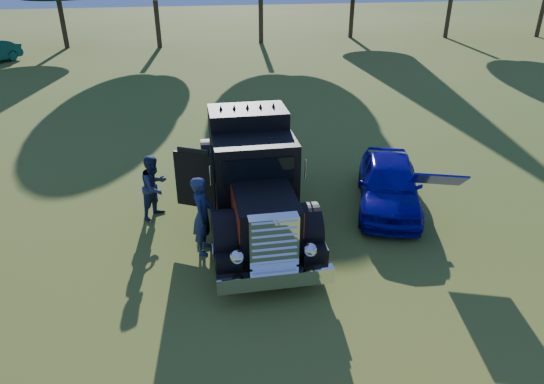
{
  "coord_description": "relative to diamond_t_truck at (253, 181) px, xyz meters",
  "views": [
    {
      "loc": [
        -2.17,
        -9.88,
        6.77
      ],
      "look_at": [
        -0.28,
        0.82,
        1.32
      ],
      "focal_mm": 32.0,
      "sensor_mm": 36.0,
      "label": 1
    }
  ],
  "objects": [
    {
      "name": "spectator_near",
      "position": [
        -1.39,
        -1.11,
        -0.28
      ],
      "size": [
        0.66,
        0.83,
        2.01
      ],
      "primitive_type": "imported",
      "rotation": [
        0.0,
        0.0,
        1.3
      ],
      "color": "#1E2346",
      "rests_on": "ground"
    },
    {
      "name": "spectator_far",
      "position": [
        -2.62,
        0.9,
        -0.36
      ],
      "size": [
        1.1,
        1.13,
        1.83
      ],
      "primitive_type": "imported",
      "rotation": [
        0.0,
        0.0,
        0.9
      ],
      "color": "#1E2247",
      "rests_on": "ground"
    },
    {
      "name": "ground",
      "position": [
        0.65,
        -1.6,
        -1.28
      ],
      "size": [
        120.0,
        120.0,
        0.0
      ],
      "primitive_type": "plane",
      "color": "#3A601C",
      "rests_on": "ground"
    },
    {
      "name": "hotrod_coupe",
      "position": [
        4.01,
        0.32,
        -0.55
      ],
      "size": [
        3.01,
        4.58,
        1.89
      ],
      "color": "#0711A9",
      "rests_on": "ground"
    },
    {
      "name": "diamond_t_truck",
      "position": [
        0.0,
        0.0,
        0.0
      ],
      "size": [
        3.27,
        7.16,
        3.0
      ],
      "color": "black",
      "rests_on": "ground"
    }
  ]
}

